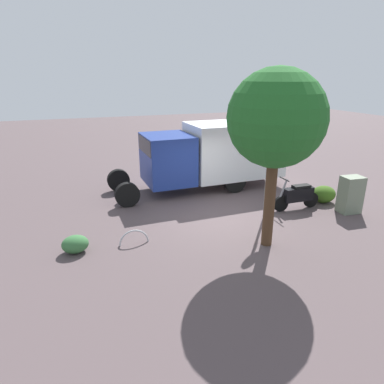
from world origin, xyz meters
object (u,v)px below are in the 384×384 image
Objects in this scene: box_truck_near at (212,152)px; street_tree at (276,120)px; stop_sign at (269,152)px; bike_rack_hoop at (134,243)px; utility_cabinet at (351,195)px; motorcycle at (298,195)px.

box_truck_near is 1.51× the size of street_tree.
bike_rack_hoop is at bearing 3.59° from stop_sign.
box_truck_near is 8.47× the size of bike_rack_hoop.
utility_cabinet is at bearing -164.80° from street_tree.
motorcycle is at bearing -174.05° from bike_rack_hoop.
stop_sign is (1.53, 0.34, 1.73)m from motorcycle.
box_truck_near is at bearing -50.67° from utility_cabinet.
street_tree is (2.41, 1.92, 2.96)m from motorcycle.
stop_sign reaches higher than motorcycle.
street_tree is (0.88, 1.57, 1.23)m from stop_sign.
street_tree is at bearing 39.65° from motorcycle.
box_truck_near is 3.97× the size of motorcycle.
motorcycle is at bearing -28.76° from utility_cabinet.
box_truck_near reaches higher than motorcycle.
stop_sign is at bearing -176.41° from bike_rack_hoop.
bike_rack_hoop is at bearing 7.16° from motorcycle.
street_tree is 5.12m from bike_rack_hoop.
box_truck_near is 3.96m from motorcycle.
street_tree is at bearing 159.80° from bike_rack_hoop.
utility_cabinet is at bearing 178.29° from bike_rack_hoop.
street_tree is (0.53, 5.25, 1.96)m from box_truck_near.
motorcycle is 2.34m from stop_sign.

